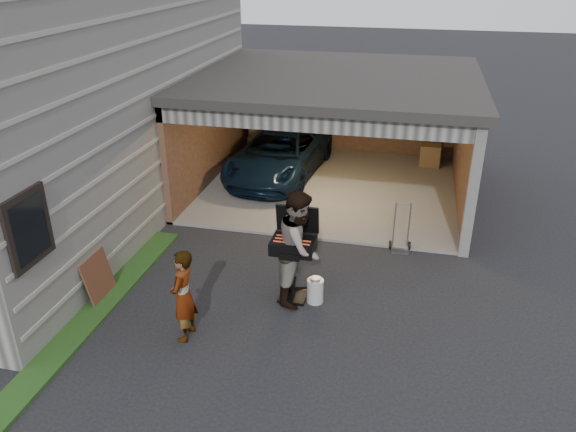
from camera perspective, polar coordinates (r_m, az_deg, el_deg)
name	(u,v)px	position (r m, az deg, el deg)	size (l,w,h in m)	color
ground	(221,334)	(9.23, -6.86, -11.83)	(80.00, 80.00, 0.00)	black
house	(19,89)	(14.19, -25.64, 11.57)	(7.00, 11.00, 5.50)	#474744
groundcover_strip	(59,351)	(9.45, -22.28, -12.61)	(0.50, 8.00, 0.06)	#193814
garage	(336,113)	(14.27, 4.91, 10.34)	(6.80, 6.30, 2.90)	#605E59
minivan	(279,156)	(15.02, -0.90, 6.15)	(2.00, 4.35, 1.21)	black
woman	(183,296)	(8.82, -10.58, -7.97)	(0.56, 0.37, 1.53)	silver
man	(300,247)	(9.51, 1.23, -3.14)	(0.98, 0.77, 2.02)	#492E1C
bbq_grill	(294,248)	(9.54, 0.59, -3.24)	(0.74, 0.65, 1.65)	black
propane_tank	(315,291)	(9.81, 2.78, -7.60)	(0.29, 0.29, 0.43)	silver
plywood_panel	(98,278)	(10.34, -18.71, -5.95)	(0.03, 0.74, 0.83)	#4F2B1B
hand_truck	(400,241)	(11.63, 11.34, -2.55)	(0.45, 0.36, 1.05)	gray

